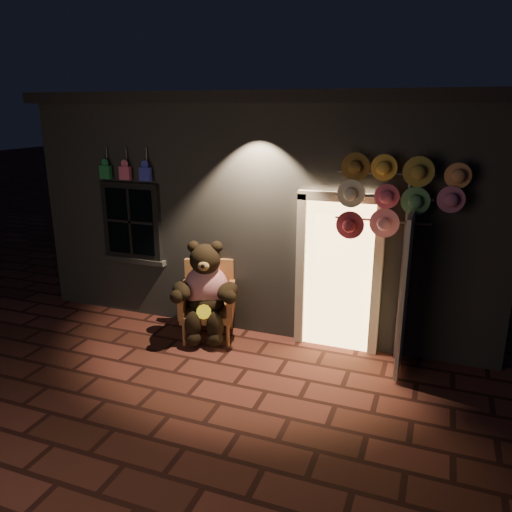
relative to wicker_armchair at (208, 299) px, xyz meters
The scene contains 5 objects.
ground 1.39m from the wicker_armchair, 67.73° to the right, with size 60.00×60.00×0.00m, color brown.
shop_building 3.09m from the wicker_armchair, 80.22° to the left, with size 7.30×5.95×3.51m.
wicker_armchair is the anchor object (origin of this frame).
teddy_bear 0.23m from the wicker_armchair, 77.70° to the right, with size 0.97×0.91×1.42m.
hat_rack 3.00m from the wicker_armchair, ahead, with size 1.56×0.22×2.69m.
Camera 1 is at (2.56, -4.93, 3.25)m, focal length 35.00 mm.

